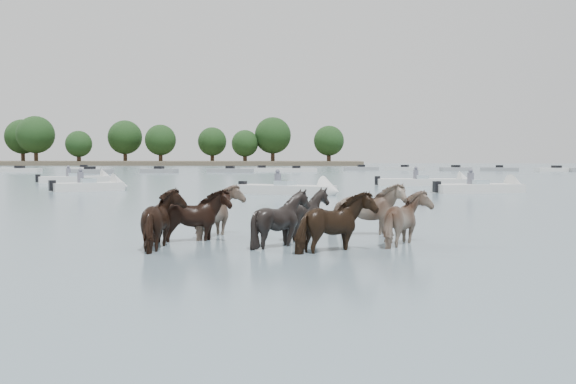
{
  "coord_description": "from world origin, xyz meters",
  "views": [
    {
      "loc": [
        2.51,
        -12.55,
        1.94
      ],
      "look_at": [
        1.48,
        3.11,
        1.1
      ],
      "focal_mm": 40.54,
      "sensor_mm": 36.0,
      "label": 1
    }
  ],
  "objects": [
    {
      "name": "pony_herd",
      "position": [
        1.42,
        2.12,
        0.49
      ],
      "size": [
        6.82,
        4.41,
        1.59
      ],
      "color": "black",
      "rests_on": "ground"
    },
    {
      "name": "motorboat_b",
      "position": [
        0.85,
        21.18,
        0.22
      ],
      "size": [
        5.85,
        3.76,
        1.92
      ],
      "rotation": [
        0.0,
        0.0,
        -0.42
      ],
      "color": "silver",
      "rests_on": "ground"
    },
    {
      "name": "motorboat_f",
      "position": [
        -16.78,
        37.12,
        0.22
      ],
      "size": [
        5.69,
        4.26,
        1.92
      ],
      "rotation": [
        0.0,
        0.0,
        0.53
      ],
      "color": "silver",
      "rests_on": "ground"
    },
    {
      "name": "shoreline",
      "position": [
        -70.0,
        150.0,
        0.5
      ],
      "size": [
        160.0,
        30.0,
        1.0
      ],
      "primitive_type": "cube",
      "color": "#4C4233",
      "rests_on": "ground"
    },
    {
      "name": "motorboat_a",
      "position": [
        -11.02,
        24.66,
        0.23
      ],
      "size": [
        4.49,
        3.82,
        1.92
      ],
      "rotation": [
        0.0,
        0.0,
        0.61
      ],
      "color": "silver",
      "rests_on": "ground"
    },
    {
      "name": "ground",
      "position": [
        0.0,
        0.0,
        0.0
      ],
      "size": [
        400.0,
        400.0,
        0.0
      ],
      "primitive_type": "plane",
      "color": "#4C616E",
      "rests_on": "ground"
    },
    {
      "name": "treeline",
      "position": [
        -70.81,
        148.95,
        6.75
      ],
      "size": [
        148.69,
        21.42,
        12.43
      ],
      "color": "#382619",
      "rests_on": "ground"
    },
    {
      "name": "motorboat_d",
      "position": [
        11.34,
        23.97,
        0.23
      ],
      "size": [
        5.55,
        2.99,
        1.92
      ],
      "rotation": [
        0.0,
        0.0,
        0.28
      ],
      "color": "silver",
      "rests_on": "ground"
    },
    {
      "name": "swimming_pony",
      "position": [
        6.42,
        15.84,
        0.1
      ],
      "size": [
        0.72,
        0.44,
        0.44
      ],
      "color": "black",
      "rests_on": "ground"
    },
    {
      "name": "distant_flotilla",
      "position": [
        -0.48,
        76.59,
        0.26
      ],
      "size": [
        108.1,
        28.16,
        0.93
      ],
      "color": "gray",
      "rests_on": "ground"
    },
    {
      "name": "motorboat_c",
      "position": [
        9.58,
        32.56,
        0.22
      ],
      "size": [
        6.72,
        1.86,
        1.92
      ],
      "rotation": [
        0.0,
        0.0,
        0.04
      ],
      "color": "silver",
      "rests_on": "ground"
    }
  ]
}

